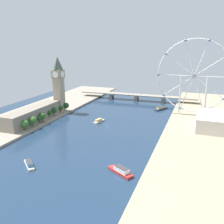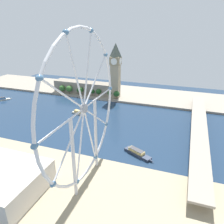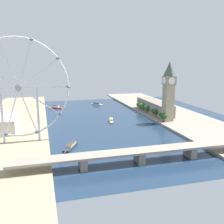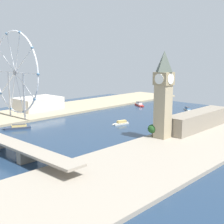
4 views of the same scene
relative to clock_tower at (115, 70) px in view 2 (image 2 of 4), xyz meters
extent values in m
plane|color=#1E334C|center=(92.37, -32.73, -46.84)|extent=(413.33, 413.33, 0.00)
cube|color=gray|center=(-29.29, -32.73, -45.34)|extent=(90.00, 520.00, 3.00)
cube|color=tan|center=(0.00, 0.00, -17.74)|extent=(13.07, 13.07, 52.21)
cube|color=#928260|center=(0.00, 0.00, 14.45)|extent=(15.16, 15.16, 12.17)
pyramid|color=#4C564C|center=(0.00, 0.00, 30.53)|extent=(13.72, 13.72, 19.99)
cylinder|color=white|center=(0.00, 7.84, 14.45)|extent=(9.93, 0.50, 9.93)
cylinder|color=white|center=(0.00, -7.84, 14.45)|extent=(9.93, 0.50, 9.93)
cylinder|color=white|center=(7.84, 0.00, 14.45)|extent=(0.50, 9.93, 9.93)
cylinder|color=white|center=(-7.84, 0.00, 14.45)|extent=(0.50, 9.93, 9.93)
cube|color=gray|center=(-6.27, -59.96, -34.38)|extent=(22.00, 103.91, 18.92)
cylinder|color=#513823|center=(6.59, -94.45, -42.08)|extent=(0.80, 0.80, 3.53)
ellipsoid|color=#386B2D|center=(6.59, -94.45, -35.94)|extent=(10.94, 10.94, 9.85)
cylinder|color=#513823|center=(7.61, -80.22, -41.98)|extent=(0.80, 0.80, 3.73)
ellipsoid|color=#386B2D|center=(7.61, -80.22, -35.54)|extent=(11.42, 11.42, 10.28)
cylinder|color=#513823|center=(5.75, -63.29, -41.95)|extent=(0.80, 0.80, 3.79)
ellipsoid|color=#285623|center=(5.75, -63.29, -37.21)|extent=(7.12, 7.12, 6.41)
cylinder|color=#513823|center=(7.57, -59.20, -41.76)|extent=(0.80, 0.80, 4.16)
ellipsoid|color=#285623|center=(7.57, -59.20, -35.62)|extent=(10.15, 10.15, 9.13)
cylinder|color=#513823|center=(4.95, -38.22, -41.86)|extent=(0.80, 0.80, 3.97)
ellipsoid|color=#1E471E|center=(4.95, -38.22, -36.71)|extent=(7.93, 7.93, 7.14)
cylinder|color=#513823|center=(6.14, -26.81, -41.47)|extent=(0.80, 0.80, 4.74)
ellipsoid|color=#1E471E|center=(6.14, -26.81, -35.45)|extent=(9.13, 9.13, 8.21)
cylinder|color=#513823|center=(5.47, -7.64, -41.62)|extent=(0.80, 0.80, 4.45)
ellipsoid|color=#1E471E|center=(5.47, -7.64, -36.24)|extent=(7.90, 7.90, 7.11)
cylinder|color=#513823|center=(8.24, 4.74, -41.64)|extent=(0.80, 0.80, 4.42)
ellipsoid|color=#1E471E|center=(8.24, 4.74, -35.51)|extent=(9.80, 9.80, 8.82)
torus|color=silver|center=(197.07, 44.38, 14.46)|extent=(105.69, 1.95, 105.69)
cylinder|color=#99999E|center=(197.07, 44.38, 14.46)|extent=(6.22, 3.00, 6.22)
cylinder|color=silver|center=(223.01, 44.38, 14.46)|extent=(51.87, 1.17, 1.17)
cylinder|color=silver|center=(218.05, 44.38, 29.70)|extent=(42.65, 1.17, 31.43)
cylinder|color=silver|center=(205.09, 44.38, 39.12)|extent=(17.14, 1.17, 49.69)
cylinder|color=silver|center=(189.06, 44.38, 39.12)|extent=(17.14, 1.17, 49.69)
cylinder|color=silver|center=(176.09, 44.38, 29.70)|extent=(42.65, 1.17, 31.43)
cylinder|color=silver|center=(171.14, 44.38, 14.46)|extent=(51.87, 1.17, 1.17)
cylinder|color=silver|center=(176.09, 44.38, -0.78)|extent=(42.65, 1.17, 31.43)
cylinder|color=silver|center=(189.06, 44.38, -10.20)|extent=(17.14, 1.17, 49.69)
cylinder|color=silver|center=(205.09, 44.38, -10.20)|extent=(17.14, 1.17, 49.69)
cylinder|color=silver|center=(218.05, 44.38, -0.78)|extent=(42.65, 1.17, 31.43)
ellipsoid|color=teal|center=(248.94, 44.38, 14.46)|extent=(4.80, 3.20, 3.20)
ellipsoid|color=teal|center=(239.04, 44.38, 44.95)|extent=(4.80, 3.20, 3.20)
ellipsoid|color=teal|center=(213.10, 44.38, 63.79)|extent=(4.80, 3.20, 3.20)
ellipsoid|color=teal|center=(181.05, 44.38, 63.79)|extent=(4.80, 3.20, 3.20)
ellipsoid|color=teal|center=(155.11, 44.38, 44.95)|extent=(4.80, 3.20, 3.20)
ellipsoid|color=teal|center=(145.21, 44.38, 14.46)|extent=(4.80, 3.20, 3.20)
ellipsoid|color=teal|center=(155.11, 44.38, -16.03)|extent=(4.80, 3.20, 3.20)
ellipsoid|color=teal|center=(181.05, 44.38, -34.87)|extent=(4.80, 3.20, 3.20)
ellipsoid|color=teal|center=(213.10, 44.38, -34.87)|extent=(4.80, 3.20, 3.20)
ellipsoid|color=teal|center=(239.04, 44.38, -16.03)|extent=(4.80, 3.20, 3.20)
cylinder|color=silver|center=(215.23, 44.38, -14.69)|extent=(2.40, 2.40, 58.30)
cylinder|color=silver|center=(178.92, 44.38, -14.69)|extent=(2.40, 2.40, 58.30)
cube|color=gray|center=(92.37, 126.19, -36.01)|extent=(225.33, 16.43, 2.00)
cube|color=gray|center=(41.26, 126.19, -41.93)|extent=(6.00, 14.79, 9.83)
cube|color=gray|center=(92.37, 126.19, -41.93)|extent=(6.00, 14.79, 9.83)
cube|color=gray|center=(143.48, 126.19, -41.93)|extent=(6.00, 14.79, 9.83)
cube|color=#2D384C|center=(147.90, 72.71, -45.62)|extent=(18.64, 28.46, 2.46)
cone|color=#2D384C|center=(155.37, 87.56, -45.62)|extent=(4.51, 5.70, 2.46)
cube|color=#DBB766|center=(147.25, 71.43, -43.08)|extent=(12.17, 16.97, 2.61)
cube|color=#38383D|center=(147.25, 71.43, -41.60)|extent=(11.20, 15.40, 0.34)
cube|color=beige|center=(68.28, -168.13, -45.88)|extent=(20.23, 19.21, 1.92)
cone|color=beige|center=(58.62, -159.24, -45.88)|extent=(4.29, 4.17, 1.92)
cube|color=teal|center=(69.11, -168.89, -43.49)|extent=(13.26, 12.70, 2.88)
cube|color=#38383D|center=(69.11, -168.89, -41.87)|extent=(12.09, 11.61, 0.35)
cube|color=beige|center=(77.54, -25.74, -45.83)|extent=(9.43, 21.16, 2.03)
cone|color=beige|center=(79.97, -14.08, -45.83)|extent=(2.75, 4.03, 2.03)
cube|color=#DBB766|center=(77.33, -26.75, -43.31)|extent=(6.86, 12.72, 2.99)
camera|label=1|loc=(209.31, -340.28, 60.97)|focal=40.96mm
camera|label=2|loc=(320.98, 109.12, 68.52)|focal=35.13mm
camera|label=3|loc=(173.86, 330.28, 45.22)|focal=41.49mm
camera|label=4|loc=(-168.80, 250.73, 36.41)|focal=49.95mm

